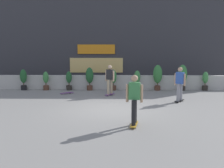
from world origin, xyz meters
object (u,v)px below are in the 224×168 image
object	(u,v)px
potted_plant_5	(137,80)
skater_foreground	(110,79)
potted_plant_4	(113,79)
skateboard_aside	(67,93)
potted_plant_2	(69,80)
potted_plant_0	(23,79)
potted_plant_6	(158,75)
skater_by_wall_left	(134,98)
skater_far_left	(180,83)
potted_plant_8	(205,81)
potted_plant_7	(182,75)
potted_plant_3	(90,77)
potted_plant_1	(46,80)

from	to	relation	value
potted_plant_5	skater_foreground	xyz separation A→B (m)	(-1.67, -1.98, 0.26)
potted_plant_4	skateboard_aside	bearing A→B (deg)	-150.48
potted_plant_2	potted_plant_0	bearing A→B (deg)	-180.00
potted_plant_6	skater_by_wall_left	bearing A→B (deg)	-103.77
skater_far_left	potted_plant_4	bearing A→B (deg)	130.51
skater_foreground	skater_far_left	world-z (taller)	same
potted_plant_0	potted_plant_8	distance (m)	11.46
potted_plant_6	potted_plant_7	world-z (taller)	potted_plant_7
potted_plant_8	skater_far_left	distance (m)	4.58
potted_plant_2	potted_plant_8	world-z (taller)	potted_plant_2
potted_plant_0	skateboard_aside	world-z (taller)	potted_plant_0
potted_plant_6	potted_plant_8	bearing A→B (deg)	0.00
potted_plant_3	skater_far_left	distance (m)	6.12
skater_foreground	potted_plant_2	bearing A→B (deg)	143.13
potted_plant_5	potted_plant_2	bearing A→B (deg)	180.00
potted_plant_4	potted_plant_7	distance (m)	4.34
potted_plant_6	potted_plant_7	bearing A→B (deg)	0.00
potted_plant_8	potted_plant_4	bearing A→B (deg)	180.00
potted_plant_4	skater_by_wall_left	size ratio (longest dim) A/B	0.77
potted_plant_6	potted_plant_8	xyz separation A→B (m)	(2.98, 0.00, -0.32)
potted_plant_6	potted_plant_7	xyz separation A→B (m)	(1.55, 0.00, 0.01)
potted_plant_0	skater_by_wall_left	xyz separation A→B (m)	(6.50, -8.08, 0.21)
skater_foreground	potted_plant_8	bearing A→B (deg)	18.47
potted_plant_6	skater_foreground	size ratio (longest dim) A/B	0.95
potted_plant_4	skater_by_wall_left	world-z (taller)	skater_by_wall_left
potted_plant_1	potted_plant_2	xyz separation A→B (m)	(1.47, 0.00, 0.01)
potted_plant_0	potted_plant_2	bearing A→B (deg)	0.00
potted_plant_0	potted_plant_7	size ratio (longest dim) A/B	0.81
skater_foreground	skateboard_aside	xyz separation A→B (m)	(-2.50, 0.47, -0.88)
potted_plant_5	skater_by_wall_left	size ratio (longest dim) A/B	0.74
potted_plant_0	potted_plant_2	xyz separation A→B (m)	(2.89, 0.00, -0.10)
potted_plant_5	skater_far_left	size ratio (longest dim) A/B	0.74
potted_plant_2	skater_far_left	bearing A→B (deg)	-32.22
potted_plant_1	potted_plant_4	distance (m)	4.28
potted_plant_1	skater_by_wall_left	world-z (taller)	skater_by_wall_left
potted_plant_6	skater_by_wall_left	xyz separation A→B (m)	(-1.98, -8.08, -0.00)
potted_plant_8	skater_far_left	xyz separation A→B (m)	(-2.49, -3.83, 0.32)
potted_plant_3	potted_plant_0	bearing A→B (deg)	-180.00
potted_plant_6	skateboard_aside	bearing A→B (deg)	-164.51
skateboard_aside	potted_plant_3	bearing A→B (deg)	52.20
skater_far_left	potted_plant_0	bearing A→B (deg)	156.88
potted_plant_2	skater_far_left	size ratio (longest dim) A/B	0.70
potted_plant_2	potted_plant_6	distance (m)	5.59
potted_plant_7	potted_plant_8	bearing A→B (deg)	0.00
potted_plant_4	potted_plant_5	xyz separation A→B (m)	(1.50, 0.00, -0.05)
potted_plant_3	potted_plant_1	bearing A→B (deg)	180.00
potted_plant_5	potted_plant_8	size ratio (longest dim) A/B	1.06
skater_foreground	skateboard_aside	size ratio (longest dim) A/B	2.21
potted_plant_2	skater_by_wall_left	bearing A→B (deg)	-65.96
skateboard_aside	skater_by_wall_left	bearing A→B (deg)	-62.21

